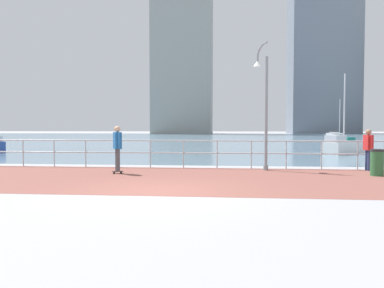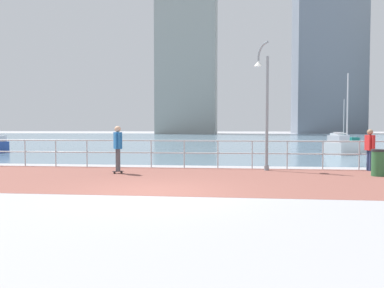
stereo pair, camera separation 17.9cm
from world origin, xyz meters
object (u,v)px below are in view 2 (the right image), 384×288
sailboat_blue (346,146)px  sailboat_white (343,140)px  bystander (370,146)px  trash_bin (378,163)px  lamppost (264,99)px  skateboarder (118,145)px

sailboat_blue → sailboat_white: size_ratio=1.11×
bystander → sailboat_blue: 9.85m
trash_bin → sailboat_blue: 11.51m
bystander → sailboat_white: bearing=77.0°
trash_bin → sailboat_blue: bearing=79.6°
lamppost → bystander: (4.05, 0.11, -1.84)m
lamppost → sailboat_blue: bearing=59.1°
lamppost → sailboat_blue: 11.64m
lamppost → skateboarder: (-5.38, -1.77, -1.74)m
lamppost → trash_bin: (3.78, -1.53, -2.31)m
skateboarder → sailboat_blue: size_ratio=0.34×
lamppost → sailboat_blue: (5.85, 9.79, -2.30)m
bystander → sailboat_white: (5.88, 25.43, -0.51)m
skateboarder → bystander: bearing=11.3°
skateboarder → sailboat_blue: bearing=45.8°
skateboarder → sailboat_white: 31.32m
trash_bin → sailboat_blue: size_ratio=0.18×
lamppost → bystander: bearing=1.6°
sailboat_blue → trash_bin: bearing=-100.4°
bystander → sailboat_blue: bearing=79.4°
lamppost → skateboarder: lamppost is taller
trash_bin → bystander: bearing=80.8°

